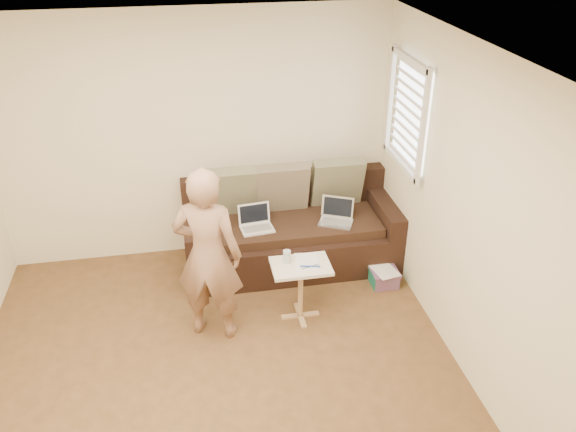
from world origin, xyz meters
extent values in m
plane|color=#4E391D|center=(0.00, 0.00, 0.00)|extent=(4.50, 4.50, 0.00)
plane|color=white|center=(0.00, 0.00, 2.60)|extent=(4.50, 4.50, 0.00)
plane|color=#F0E5BC|center=(0.00, 2.25, 1.30)|extent=(4.00, 0.00, 4.00)
plane|color=#F0E5BC|center=(2.00, 0.00, 1.30)|extent=(0.00, 4.50, 4.50)
imported|color=#895F4B|center=(0.00, 0.79, 0.81)|extent=(0.69, 0.58, 1.63)
camera|label=1|loc=(-0.10, -3.41, 3.50)|focal=36.41mm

